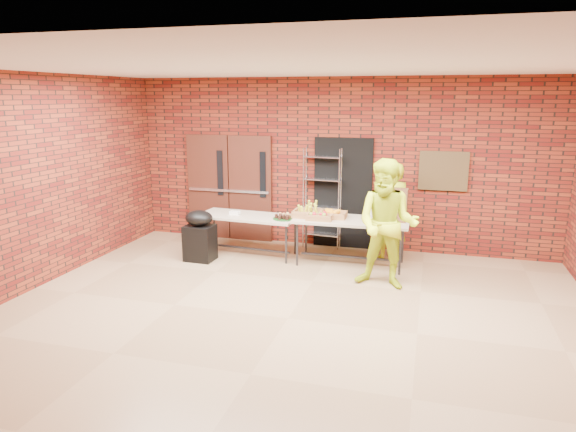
# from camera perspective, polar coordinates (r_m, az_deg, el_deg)

# --- Properties ---
(room) EXTENTS (8.08, 7.08, 3.28)m
(room) POSITION_cam_1_polar(r_m,az_deg,el_deg) (6.38, 0.01, 1.88)
(room) COLOR #8D6F4C
(room) RESTS_ON ground
(double_doors) EXTENTS (1.78, 0.12, 2.10)m
(double_doors) POSITION_cam_1_polar(r_m,az_deg,el_deg) (10.39, -6.52, 3.16)
(double_doors) COLOR #3F1A12
(double_doors) RESTS_ON room
(dark_doorway) EXTENTS (1.10, 0.06, 2.10)m
(dark_doorway) POSITION_cam_1_polar(r_m,az_deg,el_deg) (9.78, 6.10, 2.52)
(dark_doorway) COLOR black
(dark_doorway) RESTS_ON room
(bronze_plaque) EXTENTS (0.85, 0.04, 0.70)m
(bronze_plaque) POSITION_cam_1_polar(r_m,az_deg,el_deg) (9.56, 16.89, 4.81)
(bronze_plaque) COLOR #46341C
(bronze_plaque) RESTS_ON room
(wire_rack) EXTENTS (0.72, 0.30, 1.91)m
(wire_rack) POSITION_cam_1_polar(r_m,az_deg,el_deg) (9.73, 3.79, 1.93)
(wire_rack) COLOR silver
(wire_rack) RESTS_ON room
(table_left) EXTENTS (1.87, 0.89, 0.75)m
(table_left) POSITION_cam_1_polar(r_m,az_deg,el_deg) (9.32, -4.47, -0.29)
(table_left) COLOR tan
(table_left) RESTS_ON room
(table_right) EXTENTS (1.95, 0.83, 0.80)m
(table_right) POSITION_cam_1_polar(r_m,az_deg,el_deg) (8.82, 7.00, -0.80)
(table_right) COLOR tan
(table_right) RESTS_ON room
(basket_bananas) EXTENTS (0.49, 0.38, 0.15)m
(basket_bananas) POSITION_cam_1_polar(r_m,az_deg,el_deg) (8.91, 2.24, 0.32)
(basket_bananas) COLOR #A27641
(basket_bananas) RESTS_ON table_right
(basket_oranges) EXTENTS (0.43, 0.34, 0.13)m
(basket_oranges) POSITION_cam_1_polar(r_m,az_deg,el_deg) (8.88, 5.09, 0.17)
(basket_oranges) COLOR #A27641
(basket_oranges) RESTS_ON table_right
(basket_apples) EXTENTS (0.43, 0.34, 0.13)m
(basket_apples) POSITION_cam_1_polar(r_m,az_deg,el_deg) (8.73, 3.59, -0.02)
(basket_apples) COLOR #A27641
(basket_apples) RESTS_ON table_right
(muffin_tray) EXTENTS (0.40, 0.40, 0.10)m
(muffin_tray) POSITION_cam_1_polar(r_m,az_deg,el_deg) (8.98, -0.41, -0.05)
(muffin_tray) COLOR #134A18
(muffin_tray) RESTS_ON table_left
(napkin_box) EXTENTS (0.18, 0.12, 0.06)m
(napkin_box) POSITION_cam_1_polar(r_m,az_deg,el_deg) (9.37, -5.93, 0.34)
(napkin_box) COLOR white
(napkin_box) RESTS_ON table_left
(coffee_dispenser) EXTENTS (0.40, 0.36, 0.53)m
(coffee_dispenser) POSITION_cam_1_polar(r_m,az_deg,el_deg) (8.81, 11.79, 1.23)
(coffee_dispenser) COLOR brown
(coffee_dispenser) RESTS_ON table_right
(cup_stack_front) EXTENTS (0.08, 0.08, 0.23)m
(cup_stack_front) POSITION_cam_1_polar(r_m,az_deg,el_deg) (8.61, 9.10, 0.01)
(cup_stack_front) COLOR white
(cup_stack_front) RESTS_ON table_right
(cup_stack_mid) EXTENTS (0.07, 0.07, 0.21)m
(cup_stack_mid) POSITION_cam_1_polar(r_m,az_deg,el_deg) (8.49, 10.08, -0.25)
(cup_stack_mid) COLOR white
(cup_stack_mid) RESTS_ON table_right
(cup_stack_back) EXTENTS (0.07, 0.07, 0.22)m
(cup_stack_back) POSITION_cam_1_polar(r_m,az_deg,el_deg) (8.76, 9.16, 0.23)
(cup_stack_back) COLOR white
(cup_stack_back) RESTS_ON table_right
(covered_grill) EXTENTS (0.51, 0.43, 0.91)m
(covered_grill) POSITION_cam_1_polar(r_m,az_deg,el_deg) (9.18, -9.78, -2.14)
(covered_grill) COLOR black
(covered_grill) RESTS_ON room
(volunteer_woman) EXTENTS (0.74, 0.61, 1.74)m
(volunteer_woman) POSITION_cam_1_polar(r_m,az_deg,el_deg) (9.23, 11.45, 0.55)
(volunteer_woman) COLOR #BBD517
(volunteer_woman) RESTS_ON room
(volunteer_man) EXTENTS (1.05, 0.87, 1.96)m
(volunteer_man) POSITION_cam_1_polar(r_m,az_deg,el_deg) (7.80, 10.97, -0.93)
(volunteer_man) COLOR #BBD517
(volunteer_man) RESTS_ON room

